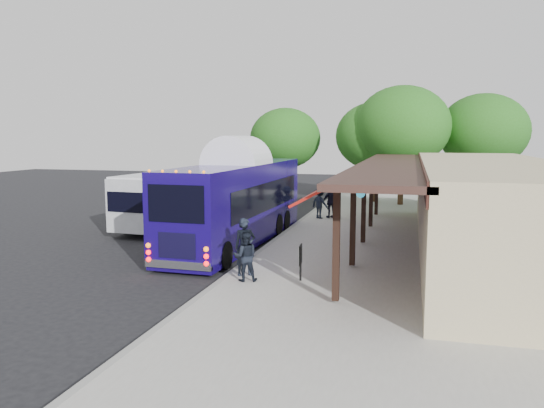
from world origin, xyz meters
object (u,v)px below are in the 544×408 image
Objects in this scene: ped_a at (245,247)px; sign_board at (300,256)px; ped_d at (320,203)px; ped_c at (331,202)px; coach_bus at (237,198)px; city_bus at (184,194)px; ped_b at (245,256)px.

ped_a is 1.65× the size of sign_board.
ped_c is at bearing -119.12° from ped_d.
sign_board is at bearing -53.30° from coach_bus.
ped_d is at bearing 92.38° from sign_board.
city_bus is 6.18× the size of ped_d.
ped_b is 1.69m from sign_board.
coach_bus is 7.29m from ped_d.
sign_board is at bearing 58.33° from ped_c.
city_bus is 7.21m from ped_d.
sign_board is (8.30, -10.00, -0.62)m from city_bus.
ped_a is at bearing 170.16° from sign_board.
ped_c is (0.67, 13.14, 0.12)m from ped_b.
ped_d is (2.36, 6.83, -0.96)m from coach_bus.
coach_bus is at bearing 79.53° from ped_a.
city_bus is (-4.42, 4.44, -0.42)m from coach_bus.
ped_b is 1.38× the size of sign_board.
coach_bus is at bearing 104.79° from ped_d.
ped_b reaches higher than sign_board.
ped_a reaches higher than sign_board.
ped_a is 1.84m from sign_board.
city_bus is 11.78m from ped_a.
ped_a is 1.03× the size of ped_c.
ped_b is (0.21, -0.63, -0.15)m from ped_a.
ped_d is at bearing -108.80° from ped_b.
ped_c reaches higher than sign_board.
coach_bus is at bearing -40.78° from city_bus.
ped_b is at bearing -53.12° from city_bus.
sign_board is (0.95, -12.68, -0.13)m from ped_c.
city_bus is at bearing 92.08° from ped_a.
city_bus is 5.67× the size of ped_a.
ped_d is 12.49m from sign_board.
ped_b is (6.68, -10.46, -0.61)m from city_bus.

